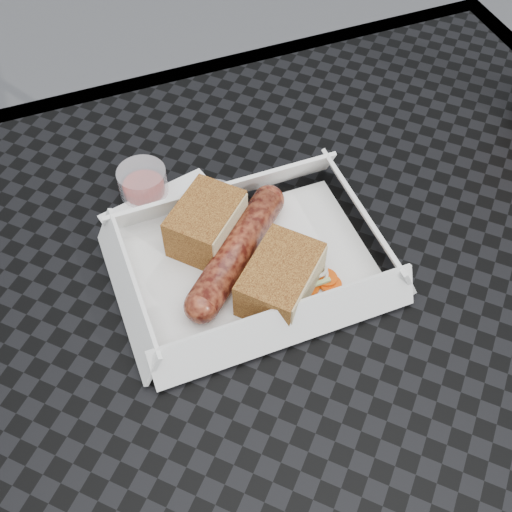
# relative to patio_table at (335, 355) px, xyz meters

# --- Properties ---
(patio_table) EXTENTS (0.80, 0.80, 0.74)m
(patio_table) POSITION_rel_patio_table_xyz_m (0.00, 0.00, 0.00)
(patio_table) COLOR black
(patio_table) RESTS_ON ground
(food_tray) EXTENTS (0.22, 0.15, 0.00)m
(food_tray) POSITION_rel_patio_table_xyz_m (-0.06, 0.08, 0.08)
(food_tray) COLOR white
(food_tray) RESTS_ON patio_table
(bratwurst) EXTENTS (0.13, 0.12, 0.03)m
(bratwurst) POSITION_rel_patio_table_xyz_m (-0.07, 0.09, 0.10)
(bratwurst) COLOR brown
(bratwurst) RESTS_ON food_tray
(bread_near) EXTENTS (0.09, 0.09, 0.05)m
(bread_near) POSITION_rel_patio_table_xyz_m (-0.09, 0.12, 0.10)
(bread_near) COLOR #925F24
(bread_near) RESTS_ON food_tray
(bread_far) EXTENTS (0.10, 0.09, 0.04)m
(bread_far) POSITION_rel_patio_table_xyz_m (-0.05, 0.04, 0.10)
(bread_far) COLOR #925F24
(bread_far) RESTS_ON food_tray
(veg_garnish) EXTENTS (0.03, 0.03, 0.00)m
(veg_garnish) POSITION_rel_patio_table_xyz_m (-0.01, 0.04, 0.08)
(veg_garnish) COLOR #E74D0A
(veg_garnish) RESTS_ON food_tray
(napkin) EXTENTS (0.14, 0.14, 0.00)m
(napkin) POSITION_rel_patio_table_xyz_m (-0.11, 0.15, 0.08)
(napkin) COLOR white
(napkin) RESTS_ON patio_table
(condiment_cup_sauce) EXTENTS (0.05, 0.05, 0.03)m
(condiment_cup_sauce) POSITION_rel_patio_table_xyz_m (-0.13, 0.21, 0.09)
(condiment_cup_sauce) COLOR maroon
(condiment_cup_sauce) RESTS_ON patio_table
(condiment_cup_empty) EXTENTS (0.05, 0.05, 0.03)m
(condiment_cup_empty) POSITION_rel_patio_table_xyz_m (-0.07, 0.15, 0.09)
(condiment_cup_empty) COLOR silver
(condiment_cup_empty) RESTS_ON patio_table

